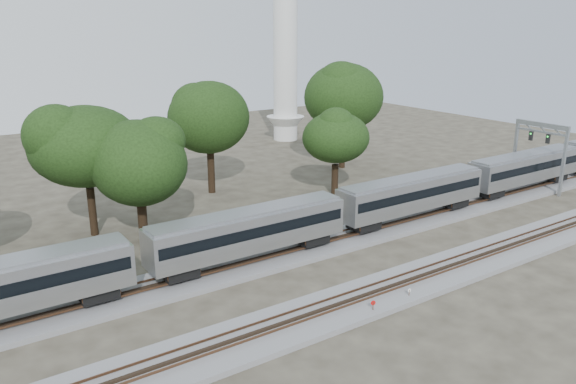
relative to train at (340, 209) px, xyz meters
The scene contains 13 objects.
ground 12.49m from the train, 150.23° to the right, with size 160.00×160.00×0.00m, color #383328.
track_far 10.90m from the train, behind, with size 160.00×5.00×0.73m.
track_near 14.79m from the train, 136.36° to the right, with size 160.00×5.00×0.73m.
train is the anchor object (origin of this frame).
switch_stand_red 13.77m from the train, 119.13° to the right, with size 0.34×0.14×1.10m.
switch_stand_white 12.34m from the train, 104.28° to the right, with size 0.30×0.06×0.93m.
switch_lever 12.78m from the train, 112.08° to the right, with size 0.50×0.30×0.30m, color #512D19.
signal_gantry 30.30m from the train, ahead, with size 0.57×6.72×8.17m.
tree_3 23.74m from the train, 141.38° to the left, with size 8.71×8.71×12.28m.
tree_4 18.49m from the train, 144.56° to the left, with size 7.48×7.48×10.55m.
tree_5 21.71m from the train, 96.91° to the left, with size 9.07×9.07×12.78m.
tree_6 15.07m from the train, 53.05° to the left, with size 6.96×6.96×9.81m.
tree_7 28.72m from the train, 50.21° to the left, with size 9.94×9.94×14.02m.
Camera 1 is at (-20.24, -31.17, 19.23)m, focal length 35.00 mm.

